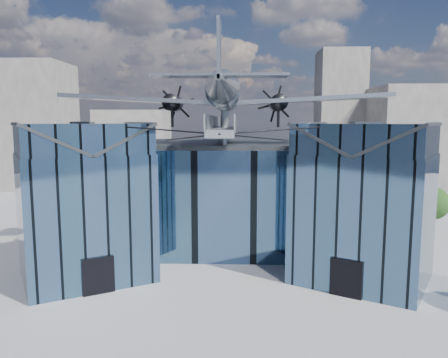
{
  "coord_description": "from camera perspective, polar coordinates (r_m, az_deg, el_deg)",
  "views": [
    {
      "loc": [
        1.07,
        -33.13,
        11.88
      ],
      "look_at": [
        0.0,
        2.0,
        7.2
      ],
      "focal_mm": 35.0,
      "sensor_mm": 36.0,
      "label": 1
    }
  ],
  "objects": [
    {
      "name": "museum",
      "position": [
        39.48,
        0.17,
        -1.66
      ],
      "size": [
        32.88,
        24.5,
        17.6
      ],
      "color": "#3F5F81",
      "rests_on": "ground"
    },
    {
      "name": "ground_plane",
      "position": [
        35.22,
        -0.1,
        -12.13
      ],
      "size": [
        120.0,
        120.0,
        0.0
      ],
      "primitive_type": "plane",
      "color": "gray"
    },
    {
      "name": "tree_side_e",
      "position": [
        49.46,
        25.61,
        -2.88
      ],
      "size": [
        3.82,
        3.82,
        5.23
      ],
      "rotation": [
        0.0,
        0.0,
        -0.16
      ],
      "color": "#382216",
      "rests_on": "ground"
    },
    {
      "name": "bg_towers",
      "position": [
        83.65,
        2.02,
        6.3
      ],
      "size": [
        77.0,
        24.5,
        26.0
      ],
      "color": "slate",
      "rests_on": "ground"
    }
  ]
}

